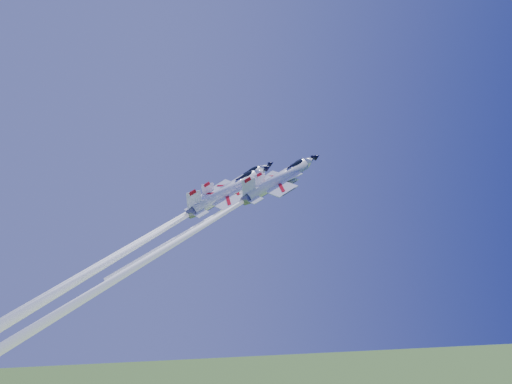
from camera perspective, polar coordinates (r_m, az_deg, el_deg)
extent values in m
cylinder|color=white|center=(102.16, 2.66, 1.66)|extent=(6.29, 5.83, 9.65)
cone|color=white|center=(104.91, 5.24, 3.22)|extent=(2.70, 2.46, 2.83)
cone|color=black|center=(105.59, 5.82, 3.57)|extent=(1.36, 1.24, 1.42)
cone|color=slate|center=(99.89, 0.17, 0.15)|extent=(2.30, 2.08, 2.06)
ellipsoid|color=black|center=(103.67, 4.25, 2.97)|extent=(2.75, 1.54, 2.21)
cube|color=black|center=(103.00, 3.67, 2.75)|extent=(0.96, 0.37, 0.74)
cube|color=white|center=(101.81, 2.25, 1.29)|extent=(5.48, 8.12, 4.14)
cube|color=white|center=(103.95, 3.20, 2.20)|extent=(2.72, 1.42, 1.79)
cube|color=white|center=(102.23, 3.88, 1.99)|extent=(2.72, 1.42, 1.79)
cube|color=white|center=(100.24, 0.55, 0.33)|extent=(2.88, 4.46, 2.21)
cube|color=white|center=(99.76, 0.41, 1.10)|extent=(2.88, 1.42, 3.18)
cube|color=red|center=(99.41, 0.32, 1.74)|extent=(1.12, 0.47, 0.95)
cube|color=black|center=(102.48, 2.80, 1.28)|extent=(7.47, 1.64, 4.62)
sphere|color=white|center=(99.81, 0.07, 0.09)|extent=(0.93, 0.84, 0.94)
cone|color=white|center=(95.21, -6.99, -4.17)|extent=(14.50, 13.57, 25.41)
cylinder|color=white|center=(106.04, -2.17, 0.70)|extent=(7.34, 6.81, 11.27)
cone|color=white|center=(108.75, 0.86, 2.48)|extent=(3.16, 2.87, 3.30)
cone|color=black|center=(109.44, 1.54, 2.88)|extent=(1.59, 1.44, 1.66)
cone|color=slate|center=(103.91, -5.08, -1.03)|extent=(2.69, 2.43, 2.41)
ellipsoid|color=black|center=(107.48, -0.31, 2.19)|extent=(3.21, 1.80, 2.58)
cube|color=black|center=(106.81, -0.99, 1.93)|extent=(1.12, 0.43, 0.86)
cube|color=white|center=(105.72, -2.65, 0.27)|extent=(6.39, 9.47, 4.83)
cube|color=white|center=(108.01, -1.47, 1.32)|extent=(3.17, 1.66, 2.09)
cube|color=white|center=(105.90, -0.79, 1.06)|extent=(3.17, 1.66, 2.09)
cube|color=white|center=(104.23, -4.63, -0.82)|extent=(3.37, 5.20, 2.58)
cube|color=white|center=(103.67, -4.82, 0.03)|extent=(3.36, 1.66, 3.71)
cube|color=red|center=(103.25, -4.95, 0.75)|extent=(1.31, 0.55, 1.11)
cube|color=black|center=(106.40, -2.00, 0.27)|extent=(8.72, 1.91, 5.39)
sphere|color=white|center=(103.83, -5.20, -1.10)|extent=(1.08, 0.98, 1.09)
cone|color=white|center=(99.37, -17.43, -8.19)|extent=(23.86, 22.36, 42.86)
cylinder|color=white|center=(98.65, 2.14, 1.13)|extent=(7.67, 7.12, 11.78)
cone|color=white|center=(101.97, 5.40, 3.10)|extent=(3.30, 3.00, 3.45)
cone|color=black|center=(102.80, 6.12, 3.54)|extent=(1.66, 1.51, 1.73)
cone|color=slate|center=(96.01, -1.05, -0.81)|extent=(2.81, 2.54, 2.52)
ellipsoid|color=black|center=(100.46, 4.15, 2.79)|extent=(3.36, 1.88, 2.69)
cube|color=black|center=(99.65, 3.42, 2.51)|extent=(1.17, 0.45, 0.90)
cube|color=white|center=(98.25, 1.62, 0.65)|extent=(6.68, 9.90, 5.05)
cube|color=white|center=(100.82, 2.83, 1.82)|extent=(3.32, 1.73, 2.19)
cube|color=white|center=(98.72, 3.68, 1.54)|extent=(3.32, 1.73, 2.19)
cube|color=white|center=(96.41, -0.55, -0.57)|extent=(3.52, 5.44, 2.70)
cube|color=white|center=(95.81, -0.74, 0.40)|extent=(3.52, 1.74, 3.88)
cube|color=red|center=(95.36, -0.86, 1.21)|extent=(1.37, 0.57, 1.17)
cube|color=black|center=(99.05, 2.31, 0.65)|extent=(9.12, 2.00, 5.64)
sphere|color=white|center=(95.91, -1.17, -0.88)|extent=(1.13, 1.03, 1.14)
cone|color=white|center=(90.08, -14.69, -8.93)|extent=(24.54, 23.00, 44.05)
cylinder|color=white|center=(100.46, -3.10, -0.10)|extent=(8.06, 7.47, 12.37)
cone|color=white|center=(103.33, 0.42, 1.99)|extent=(3.46, 3.15, 3.63)
cone|color=black|center=(104.06, 1.21, 2.46)|extent=(1.75, 1.59, 1.82)
cone|color=slate|center=(98.30, -6.51, -2.12)|extent=(2.95, 2.66, 2.64)
ellipsoid|color=black|center=(101.96, -0.94, 1.64)|extent=(3.53, 1.97, 2.83)
cube|color=black|center=(101.24, -1.74, 1.34)|extent=(1.23, 0.48, 0.94)
cube|color=white|center=(100.14, -3.66, -0.59)|extent=(7.02, 10.40, 5.31)
cube|color=white|center=(102.59, -2.28, 0.64)|extent=(3.48, 1.82, 2.30)
cube|color=white|center=(100.26, -1.51, 0.33)|extent=(3.48, 1.82, 2.30)
cube|color=white|center=(98.63, -5.98, -1.87)|extent=(3.70, 5.71, 2.84)
cube|color=white|center=(98.00, -6.21, -0.89)|extent=(3.69, 1.82, 4.08)
cube|color=red|center=(97.52, -6.36, -0.06)|extent=(1.44, 0.60, 1.22)
cube|color=black|center=(100.87, -2.90, -0.59)|extent=(9.58, 2.10, 5.92)
sphere|color=white|center=(98.23, -6.65, -2.20)|extent=(1.19, 1.08, 1.20)
cone|color=white|center=(94.84, -17.76, -8.63)|extent=(21.04, 19.70, 37.24)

